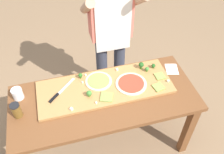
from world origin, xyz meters
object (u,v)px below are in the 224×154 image
(prep_table, at_px, (105,105))
(flour_cup, at_px, (18,94))
(cook_center, at_px, (111,27))
(broccoli_floret_back_left, at_px, (80,75))
(cheese_crumble_e, at_px, (71,109))
(cheese_crumble_b, at_px, (86,75))
(broccoli_floret_front_left, at_px, (89,93))
(broccoli_floret_back_mid, at_px, (153,66))
(chefs_knife, at_px, (59,93))
(recipe_note, at_px, (172,69))
(broccoli_floret_front_mid, at_px, (147,69))
(pizza_whole_pesto_green, at_px, (99,81))
(pizza_slice_center, at_px, (160,76))
(cheese_crumble_c, at_px, (96,103))
(pizza_slice_far_left, at_px, (107,97))
(sauce_jar, at_px, (16,110))
(broccoli_floret_back_right, at_px, (141,65))
(cheese_crumble_a, at_px, (117,70))
(pizza_whole_tomato_red, at_px, (131,84))
(pizza_slice_far_right, at_px, (158,87))
(cheese_crumble_f, at_px, (168,81))
(cheese_crumble_d, at_px, (82,82))

(prep_table, bearing_deg, flour_cup, 165.34)
(cook_center, bearing_deg, prep_table, -109.81)
(broccoli_floret_back_left, relative_size, cheese_crumble_e, 2.55)
(flour_cup, bearing_deg, cheese_crumble_b, 8.49)
(broccoli_floret_front_left, bearing_deg, broccoli_floret_back_left, 98.18)
(broccoli_floret_back_left, relative_size, cheese_crumble_b, 3.90)
(broccoli_floret_back_mid, bearing_deg, chefs_knife, -174.34)
(chefs_knife, bearing_deg, recipe_note, 2.54)
(broccoli_floret_front_mid, bearing_deg, broccoli_floret_back_mid, 19.76)
(pizza_whole_pesto_green, bearing_deg, pizza_slice_center, -8.76)
(broccoli_floret_back_left, distance_m, cook_center, 0.57)
(cheese_crumble_b, relative_size, cheese_crumble_c, 1.02)
(pizza_slice_far_left, height_order, recipe_note, pizza_slice_far_left)
(chefs_knife, xyz_separation_m, cook_center, (0.59, 0.51, 0.23))
(cheese_crumble_e, bearing_deg, sauce_jar, 169.81)
(broccoli_floret_back_mid, bearing_deg, broccoli_floret_back_right, 168.29)
(cheese_crumble_a, xyz_separation_m, cheese_crumble_b, (-0.29, 0.01, -0.00))
(cheese_crumble_b, bearing_deg, pizza_whole_tomato_red, -30.05)
(broccoli_floret_back_mid, distance_m, cheese_crumble_b, 0.63)
(pizza_whole_pesto_green, distance_m, cheese_crumble_a, 0.22)
(chefs_knife, height_order, cheese_crumble_c, chefs_knife)
(pizza_whole_tomato_red, bearing_deg, pizza_slice_far_right, -24.50)
(broccoli_floret_front_left, distance_m, cheese_crumble_e, 0.20)
(pizza_slice_center, height_order, pizza_slice_far_right, same)
(broccoli_floret_front_mid, bearing_deg, flour_cup, 179.71)
(chefs_knife, distance_m, pizza_whole_tomato_red, 0.63)
(broccoli_floret_back_right, bearing_deg, chefs_knife, -171.83)
(broccoli_floret_back_mid, bearing_deg, cheese_crumble_c, -155.95)
(pizza_slice_far_left, xyz_separation_m, sauce_jar, (-0.72, 0.02, 0.04))
(sauce_jar, relative_size, recipe_note, 0.91)
(broccoli_floret_front_mid, bearing_deg, cheese_crumble_b, 170.40)
(sauce_jar, bearing_deg, chefs_knife, 19.95)
(pizza_slice_center, bearing_deg, cook_center, 119.64)
(pizza_slice_far_left, distance_m, broccoli_floret_back_right, 0.47)
(prep_table, height_order, flour_cup, flour_cup)
(pizza_whole_pesto_green, height_order, broccoli_floret_back_left, broccoli_floret_back_left)
(prep_table, height_order, broccoli_floret_back_mid, broccoli_floret_back_mid)
(cheese_crumble_f, bearing_deg, cheese_crumble_d, 165.81)
(broccoli_floret_front_left, relative_size, cheese_crumble_b, 4.23)
(broccoli_floret_back_right, xyz_separation_m, cheese_crumble_b, (-0.52, 0.04, -0.04))
(pizza_whole_tomato_red, distance_m, broccoli_floret_back_mid, 0.30)
(cheese_crumble_d, bearing_deg, broccoli_floret_front_left, -80.37)
(pizza_slice_far_right, bearing_deg, cheese_crumble_c, -177.09)
(cheese_crumble_b, bearing_deg, pizza_slice_far_right, -28.05)
(pizza_whole_tomato_red, height_order, pizza_slice_center, pizza_whole_tomato_red)
(broccoli_floret_front_left, height_order, cheese_crumble_f, broccoli_floret_front_left)
(sauce_jar, bearing_deg, prep_table, 0.54)
(flour_cup, distance_m, sauce_jar, 0.19)
(broccoli_floret_front_left, xyz_separation_m, flour_cup, (-0.58, 0.16, -0.01))
(broccoli_floret_back_left, height_order, flour_cup, flour_cup)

